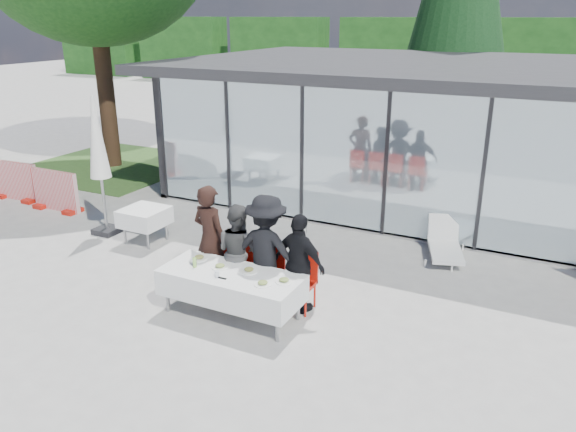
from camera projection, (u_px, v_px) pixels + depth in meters
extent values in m
plane|color=#A09D98|center=(248.00, 305.00, 9.29)|extent=(90.00, 90.00, 0.00)
cube|color=gray|center=(462.00, 191.00, 15.16)|extent=(14.00, 8.00, 0.10)
cube|color=black|center=(490.00, 112.00, 17.91)|extent=(14.00, 0.20, 3.20)
cube|color=black|center=(241.00, 114.00, 17.55)|extent=(0.20, 8.00, 3.20)
cube|color=silver|center=(433.00, 170.00, 11.29)|extent=(13.60, 0.06, 3.10)
cube|color=#2D2D30|center=(473.00, 68.00, 13.71)|extent=(14.80, 8.80, 0.24)
cube|color=#262628|center=(163.00, 138.00, 14.17)|extent=(0.08, 0.10, 3.10)
cube|color=#262628|center=(229.00, 146.00, 13.35)|extent=(0.08, 0.10, 3.10)
cube|color=#262628|center=(302.00, 154.00, 12.53)|extent=(0.08, 0.10, 3.10)
cube|color=#262628|center=(386.00, 164.00, 11.71)|extent=(0.08, 0.10, 3.10)
cube|color=#262628|center=(483.00, 175.00, 10.88)|extent=(0.08, 0.10, 3.10)
cube|color=#B0170B|center=(356.00, 179.00, 14.82)|extent=(0.45, 0.45, 0.90)
cube|color=#B0170B|center=(417.00, 181.00, 14.60)|extent=(0.45, 0.45, 0.90)
cube|color=#B0170B|center=(517.00, 200.00, 13.13)|extent=(0.45, 0.45, 0.90)
cube|color=#143E13|center=(102.00, 46.00, 44.77)|extent=(6.50, 2.00, 4.40)
cube|color=#143E13|center=(183.00, 48.00, 41.39)|extent=(6.50, 2.00, 4.40)
cube|color=#143E13|center=(279.00, 51.00, 38.01)|extent=(6.50, 2.00, 4.40)
cube|color=#143E13|center=(394.00, 55.00, 34.63)|extent=(6.50, 2.00, 4.40)
cube|color=#143E13|center=(533.00, 59.00, 31.25)|extent=(6.50, 2.00, 4.40)
cube|color=white|center=(231.00, 285.00, 8.81)|extent=(2.26, 0.96, 0.42)
cylinder|color=gray|center=(167.00, 291.00, 9.00)|extent=(0.06, 0.06, 0.71)
cylinder|color=gray|center=(277.00, 320.00, 8.16)|extent=(0.06, 0.06, 0.71)
cylinder|color=gray|center=(193.00, 274.00, 9.59)|extent=(0.06, 0.06, 0.71)
cylinder|color=gray|center=(298.00, 299.00, 8.74)|extent=(0.06, 0.06, 0.71)
imported|color=black|center=(210.00, 239.00, 9.54)|extent=(0.80, 0.80, 1.90)
cube|color=#B0170B|center=(212.00, 265.00, 9.73)|extent=(0.44, 0.44, 0.05)
cube|color=#B0170B|center=(218.00, 247.00, 9.82)|extent=(0.44, 0.04, 0.55)
cylinder|color=#B0170B|center=(199.00, 279.00, 9.74)|extent=(0.04, 0.04, 0.43)
cylinder|color=#B0170B|center=(216.00, 283.00, 9.59)|extent=(0.04, 0.04, 0.43)
cylinder|color=#B0170B|center=(210.00, 271.00, 10.04)|extent=(0.04, 0.04, 0.43)
cylinder|color=#B0170B|center=(227.00, 275.00, 9.89)|extent=(0.04, 0.04, 0.43)
imported|color=#464646|center=(238.00, 251.00, 9.35)|extent=(0.98, 0.98, 1.65)
cube|color=#B0170B|center=(240.00, 271.00, 9.50)|extent=(0.44, 0.44, 0.05)
cube|color=#B0170B|center=(246.00, 253.00, 9.58)|extent=(0.44, 0.04, 0.55)
cylinder|color=#B0170B|center=(226.00, 286.00, 9.50)|extent=(0.04, 0.04, 0.43)
cylinder|color=#B0170B|center=(244.00, 290.00, 9.35)|extent=(0.04, 0.04, 0.43)
cylinder|color=#B0170B|center=(237.00, 277.00, 9.81)|extent=(0.04, 0.04, 0.43)
cylinder|color=#B0170B|center=(255.00, 281.00, 9.65)|extent=(0.04, 0.04, 0.43)
imported|color=black|center=(267.00, 251.00, 9.08)|extent=(1.26, 1.26, 1.88)
cube|color=#B0170B|center=(268.00, 277.00, 9.27)|extent=(0.44, 0.44, 0.05)
cube|color=#B0170B|center=(273.00, 259.00, 9.36)|extent=(0.44, 0.04, 0.55)
cylinder|color=#B0170B|center=(253.00, 292.00, 9.28)|extent=(0.04, 0.04, 0.43)
cylinder|color=#B0170B|center=(272.00, 297.00, 9.12)|extent=(0.04, 0.04, 0.43)
cylinder|color=#B0170B|center=(264.00, 283.00, 9.58)|extent=(0.04, 0.04, 0.43)
cylinder|color=#B0170B|center=(282.00, 288.00, 9.43)|extent=(0.04, 0.04, 0.43)
imported|color=black|center=(300.00, 264.00, 8.87)|extent=(1.17, 1.17, 1.65)
cube|color=#B0170B|center=(300.00, 285.00, 9.02)|extent=(0.44, 0.44, 0.05)
cube|color=#B0170B|center=(306.00, 266.00, 9.10)|extent=(0.44, 0.04, 0.55)
cylinder|color=#B0170B|center=(285.00, 300.00, 9.02)|extent=(0.04, 0.04, 0.43)
cylinder|color=#B0170B|center=(305.00, 305.00, 8.87)|extent=(0.04, 0.04, 0.43)
cylinder|color=#B0170B|center=(295.00, 291.00, 9.33)|extent=(0.04, 0.04, 0.43)
cylinder|color=#B0170B|center=(315.00, 295.00, 9.18)|extent=(0.04, 0.04, 0.43)
cylinder|color=white|center=(199.00, 259.00, 9.23)|extent=(0.27, 0.27, 0.01)
ellipsoid|color=tan|center=(199.00, 257.00, 9.21)|extent=(0.15, 0.15, 0.05)
cylinder|color=white|center=(220.00, 267.00, 8.91)|extent=(0.27, 0.27, 0.01)
ellipsoid|color=#43722A|center=(220.00, 265.00, 8.90)|extent=(0.15, 0.15, 0.05)
cylinder|color=white|center=(249.00, 271.00, 8.78)|extent=(0.27, 0.27, 0.01)
ellipsoid|color=tan|center=(249.00, 269.00, 8.77)|extent=(0.15, 0.15, 0.05)
cylinder|color=white|center=(284.00, 282.00, 8.43)|extent=(0.27, 0.27, 0.01)
ellipsoid|color=#43722A|center=(284.00, 280.00, 8.42)|extent=(0.15, 0.15, 0.05)
cylinder|color=white|center=(263.00, 284.00, 8.35)|extent=(0.27, 0.27, 0.01)
ellipsoid|color=#43722A|center=(263.00, 282.00, 8.33)|extent=(0.15, 0.15, 0.05)
cylinder|color=#8AC050|center=(195.00, 262.00, 8.91)|extent=(0.06, 0.06, 0.16)
cylinder|color=silver|center=(217.00, 274.00, 8.59)|extent=(0.07, 0.07, 0.10)
cube|color=black|center=(222.00, 278.00, 8.54)|extent=(0.14, 0.03, 0.01)
cube|color=white|center=(144.00, 217.00, 11.71)|extent=(0.86, 0.86, 0.36)
cylinder|color=gray|center=(124.00, 228.00, 11.66)|extent=(0.05, 0.05, 0.72)
cylinder|color=gray|center=(147.00, 233.00, 11.40)|extent=(0.05, 0.05, 0.72)
cylinder|color=gray|center=(144.00, 219.00, 12.16)|extent=(0.05, 0.05, 0.72)
cylinder|color=gray|center=(166.00, 224.00, 11.91)|extent=(0.05, 0.05, 0.72)
cube|color=black|center=(107.00, 230.00, 12.36)|extent=(0.50, 0.50, 0.12)
cylinder|color=gray|center=(101.00, 174.00, 11.92)|extent=(0.06, 0.06, 2.70)
cone|color=white|center=(97.00, 137.00, 11.66)|extent=(0.44, 0.44, 1.72)
cube|color=red|center=(56.00, 191.00, 13.67)|extent=(1.40, 0.12, 1.00)
cube|color=#B0170B|center=(44.00, 205.00, 14.03)|extent=(0.30, 0.45, 0.10)
cube|color=#B0170B|center=(73.00, 211.00, 13.61)|extent=(0.30, 0.45, 0.10)
cube|color=red|center=(16.00, 181.00, 14.47)|extent=(1.40, 0.22, 1.00)
cube|color=#B0170B|center=(5.00, 195.00, 14.83)|extent=(0.30, 0.45, 0.10)
cube|color=#B0170B|center=(32.00, 200.00, 14.41)|extent=(0.30, 0.45, 0.10)
cube|color=silver|center=(445.00, 250.00, 11.03)|extent=(0.97, 1.42, 0.08)
cube|color=silver|center=(443.00, 227.00, 11.45)|extent=(0.65, 0.44, 0.54)
cylinder|color=silver|center=(425.00, 263.00, 10.71)|extent=(0.04, 0.04, 0.14)
cylinder|color=silver|center=(452.00, 268.00, 10.50)|extent=(0.04, 0.04, 0.14)
cylinder|color=silver|center=(438.00, 243.00, 11.64)|extent=(0.04, 0.04, 0.14)
cylinder|color=silver|center=(463.00, 247.00, 11.43)|extent=(0.04, 0.04, 0.14)
cylinder|color=#382316|center=(106.00, 96.00, 17.18)|extent=(0.50, 0.50, 4.40)
cylinder|color=#382316|center=(448.00, 122.00, 19.67)|extent=(0.44, 0.44, 2.00)
cube|color=#385926|center=(114.00, 165.00, 17.93)|extent=(5.00, 5.00, 0.02)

